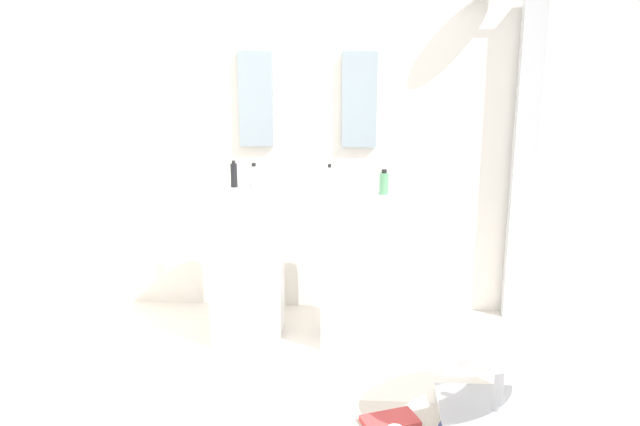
# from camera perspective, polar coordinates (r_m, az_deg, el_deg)

# --- Properties ---
(rear_partition) EXTENTS (4.80, 0.10, 2.60)m
(rear_partition) POSITION_cam_1_polar(r_m,az_deg,el_deg) (4.57, -0.95, 7.87)
(rear_partition) COLOR silver
(rear_partition) RESTS_ON ground_plane
(pedestal_sink_left) EXTENTS (0.44, 0.44, 1.02)m
(pedestal_sink_left) POSITION_cam_1_polar(r_m,az_deg,el_deg) (4.27, -5.95, -4.04)
(pedestal_sink_left) COLOR white
(pedestal_sink_left) RESTS_ON ground_plane
(pedestal_sink_right) EXTENTS (0.44, 0.44, 1.02)m
(pedestal_sink_right) POSITION_cam_1_polar(r_m,az_deg,el_deg) (4.21, 2.98, -4.25)
(pedestal_sink_right) COLOR white
(pedestal_sink_right) RESTS_ON ground_plane
(vanity_mirror_left) EXTENTS (0.22, 0.03, 0.60)m
(vanity_mirror_left) POSITION_cam_1_polar(r_m,az_deg,el_deg) (4.52, -5.27, 9.26)
(vanity_mirror_left) COLOR #8C9EA8
(vanity_mirror_right) EXTENTS (0.22, 0.03, 0.60)m
(vanity_mirror_right) POSITION_cam_1_polar(r_m,az_deg,el_deg) (4.47, 3.25, 9.23)
(vanity_mirror_right) COLOR #8C9EA8
(shower_column) EXTENTS (0.49, 0.24, 2.05)m
(shower_column) POSITION_cam_1_polar(r_m,az_deg,el_deg) (4.57, 16.19, 4.48)
(shower_column) COLOR #B7BABF
(shower_column) RESTS_ON ground_plane
(lounge_chair) EXTENTS (1.06, 1.06, 0.65)m
(lounge_chair) POSITION_cam_1_polar(r_m,az_deg,el_deg) (3.50, 14.60, -11.23)
(lounge_chair) COLOR #B7BABF
(lounge_chair) RESTS_ON ground_plane
(magazine_red) EXTENTS (0.30, 0.25, 0.03)m
(magazine_red) POSITION_cam_1_polar(r_m,az_deg,el_deg) (3.52, 5.75, -16.60)
(magazine_red) COLOR #B73838
(magazine_red) RESTS_ON area_rug
(soap_bottle_black) EXTENTS (0.04, 0.04, 0.16)m
(soap_bottle_black) POSITION_cam_1_polar(r_m,az_deg,el_deg) (4.28, -7.06, 3.11)
(soap_bottle_black) COLOR black
(soap_bottle_black) RESTS_ON pedestal_sink_left
(soap_bottle_green) EXTENTS (0.06, 0.06, 0.15)m
(soap_bottle_green) POSITION_cam_1_polar(r_m,az_deg,el_deg) (4.09, 5.25, 2.46)
(soap_bottle_green) COLOR #59996B
(soap_bottle_green) RESTS_ON pedestal_sink_right
(soap_bottle_clear) EXTENTS (0.05, 0.05, 0.15)m
(soap_bottle_clear) POSITION_cam_1_polar(r_m,az_deg,el_deg) (4.25, -5.42, 2.99)
(soap_bottle_clear) COLOR silver
(soap_bottle_clear) RESTS_ON pedestal_sink_left
(soap_bottle_white) EXTENTS (0.04, 0.04, 0.18)m
(soap_bottle_white) POSITION_cam_1_polar(r_m,az_deg,el_deg) (4.09, 0.79, 2.73)
(soap_bottle_white) COLOR white
(soap_bottle_white) RESTS_ON pedestal_sink_right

